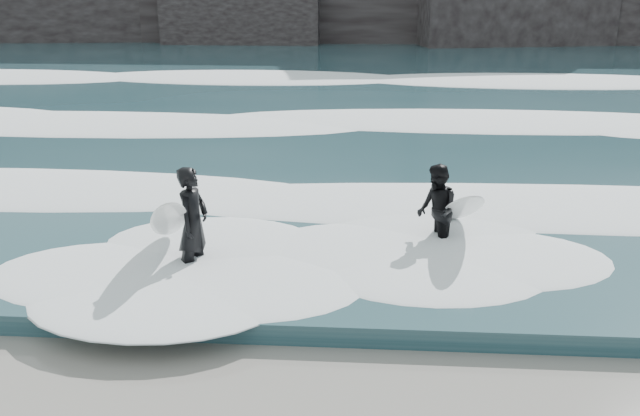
# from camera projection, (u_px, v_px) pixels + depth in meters

# --- Properties ---
(sea) EXTENTS (90.00, 52.00, 0.30)m
(sea) POSITION_uv_depth(u_px,v_px,m) (364.00, 72.00, 33.69)
(sea) COLOR #24444C
(sea) RESTS_ON ground
(foam_near) EXTENTS (60.00, 3.20, 0.20)m
(foam_near) POSITION_uv_depth(u_px,v_px,m) (351.00, 186.00, 14.66)
(foam_near) COLOR white
(foam_near) RESTS_ON sea
(foam_mid) EXTENTS (60.00, 4.00, 0.24)m
(foam_mid) POSITION_uv_depth(u_px,v_px,m) (358.00, 119.00, 21.29)
(foam_mid) COLOR white
(foam_mid) RESTS_ON sea
(foam_far) EXTENTS (60.00, 4.80, 0.30)m
(foam_far) POSITION_uv_depth(u_px,v_px,m) (363.00, 77.00, 29.80)
(foam_far) COLOR white
(foam_far) RESTS_ON sea
(surfer_left) EXTENTS (1.27, 1.91, 1.80)m
(surfer_left) POSITION_uv_depth(u_px,v_px,m) (188.00, 223.00, 10.95)
(surfer_left) COLOR black
(surfer_left) RESTS_ON ground
(surfer_right) EXTENTS (1.14, 2.02, 1.58)m
(surfer_right) POSITION_uv_depth(u_px,v_px,m) (441.00, 210.00, 11.88)
(surfer_right) COLOR black
(surfer_right) RESTS_ON ground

